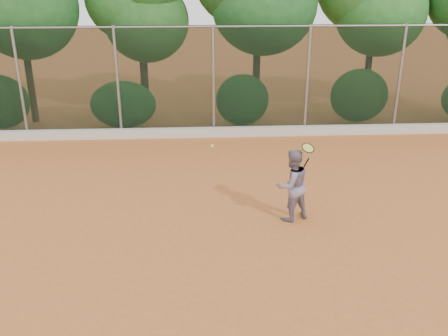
{
  "coord_description": "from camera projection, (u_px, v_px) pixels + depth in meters",
  "views": [
    {
      "loc": [
        -0.53,
        -8.6,
        5.16
      ],
      "look_at": [
        0.0,
        1.0,
        1.25
      ],
      "focal_mm": 40.0,
      "sensor_mm": 36.0,
      "label": 1
    }
  ],
  "objects": [
    {
      "name": "concrete_curb",
      "position": [
        214.0,
        132.0,
        16.18
      ],
      "size": [
        24.0,
        0.2,
        0.3
      ],
      "primitive_type": "cube",
      "color": "beige",
      "rests_on": "ground"
    },
    {
      "name": "ground",
      "position": [
        227.0,
        245.0,
        9.93
      ],
      "size": [
        80.0,
        80.0,
        0.0
      ],
      "primitive_type": "plane",
      "color": "#C2672D",
      "rests_on": "ground"
    },
    {
      "name": "tennis_player",
      "position": [
        292.0,
        185.0,
        10.67
      ],
      "size": [
        0.96,
        0.88,
        1.6
      ],
      "primitive_type": "imported",
      "rotation": [
        0.0,
        0.0,
        3.58
      ],
      "color": "slate",
      "rests_on": "ground"
    },
    {
      "name": "tennis_racket",
      "position": [
        308.0,
        150.0,
        10.33
      ],
      "size": [
        0.36,
        0.34,
        0.56
      ],
      "color": "black",
      "rests_on": "ground"
    },
    {
      "name": "chainlink_fence",
      "position": [
        213.0,
        79.0,
        15.7
      ],
      "size": [
        24.09,
        0.09,
        3.5
      ],
      "color": "black",
      "rests_on": "ground"
    },
    {
      "name": "tennis_ball_in_flight",
      "position": [
        212.0,
        146.0,
        10.6
      ],
      "size": [
        0.07,
        0.07,
        0.07
      ],
      "color": "#C2ED35",
      "rests_on": "ground"
    }
  ]
}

